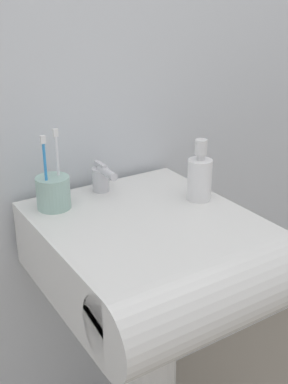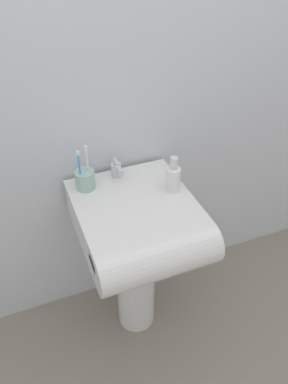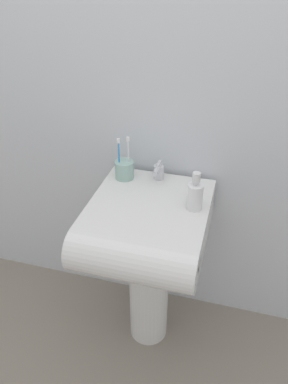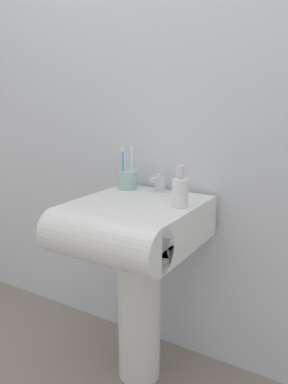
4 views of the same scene
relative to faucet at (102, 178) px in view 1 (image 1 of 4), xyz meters
name	(u,v)px [view 1 (image 1 of 4)]	position (x,y,z in m)	size (l,w,h in m)	color
wall_back	(83,53)	(0.01, 0.11, 0.32)	(5.00, 0.05, 2.40)	silver
sink_pedestal	(143,373)	(0.01, -0.19, -0.55)	(0.19, 0.19, 0.66)	white
sink_basin	(157,259)	(0.01, -0.26, -0.13)	(0.50, 0.60, 0.18)	white
faucet	(102,178)	(0.00, 0.00, 0.00)	(0.05, 0.11, 0.08)	silver
toothbrush_cup	(53,192)	(-0.15, -0.03, 0.00)	(0.09, 0.09, 0.21)	#99BFB2
soap_bottle	(200,177)	(0.20, -0.18, 0.02)	(0.06, 0.06, 0.17)	white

